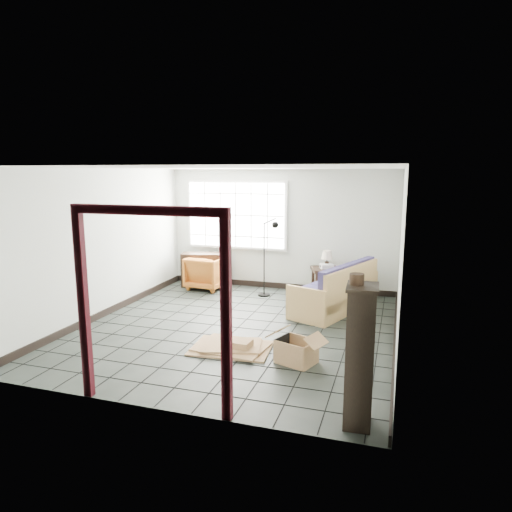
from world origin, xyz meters
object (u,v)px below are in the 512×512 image
(armchair, at_px, (207,271))
(tall_shelf, at_px, (360,355))
(futon_sofa, at_px, (338,293))
(side_table, at_px, (325,273))

(armchair, relative_size, tall_shelf, 0.55)
(futon_sofa, xyz_separation_m, tall_shelf, (0.71, -3.85, 0.41))
(futon_sofa, bearing_deg, side_table, 133.10)
(futon_sofa, bearing_deg, armchair, -173.75)
(side_table, xyz_separation_m, tall_shelf, (1.10, -4.80, 0.25))
(side_table, bearing_deg, tall_shelf, -77.14)
(futon_sofa, distance_m, side_table, 1.03)
(futon_sofa, relative_size, side_table, 3.18)
(futon_sofa, xyz_separation_m, side_table, (-0.38, 0.95, 0.16))
(armchair, bearing_deg, tall_shelf, 134.48)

